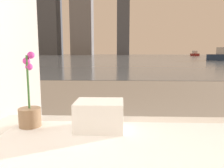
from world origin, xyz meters
TOP-DOWN VIEW (x-y plane):
  - potted_orchid at (-0.56, 0.87)m, footprint 0.13×0.13m
  - towel_stack at (-0.15, 0.84)m, footprint 0.27×0.21m
  - harbor_water at (0.00, 62.00)m, footprint 180.00×110.00m
  - harbor_boat_0 at (-36.20, 67.67)m, footprint 1.59×4.25m
  - harbor_boat_1 at (12.97, 27.83)m, footprint 3.14×4.66m
  - harbor_boat_2 at (25.24, 76.19)m, footprint 1.71×4.67m
  - skyline_tower_0 at (-38.76, 118.00)m, footprint 11.69×11.89m
  - skyline_tower_1 at (-20.73, 118.00)m, footprint 10.75×12.42m
  - skyline_tower_2 at (1.01, 118.00)m, footprint 6.48×6.59m

SIDE VIEW (x-z plane):
  - harbor_water at x=0.00m, z-range 0.00..0.01m
  - harbor_boat_0 at x=-36.20m, z-range -0.22..1.35m
  - towel_stack at x=-0.15m, z-range 0.50..0.66m
  - harbor_boat_1 at x=12.97m, z-range -0.24..1.42m
  - potted_orchid at x=-0.56m, z-range 0.38..0.81m
  - harbor_boat_2 at x=25.24m, z-range -0.25..1.49m
  - skyline_tower_1 at x=-20.73m, z-range 0.00..47.32m
  - skyline_tower_2 at x=1.01m, z-range 0.00..56.44m
  - skyline_tower_0 at x=-38.76m, z-range 0.00..56.52m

